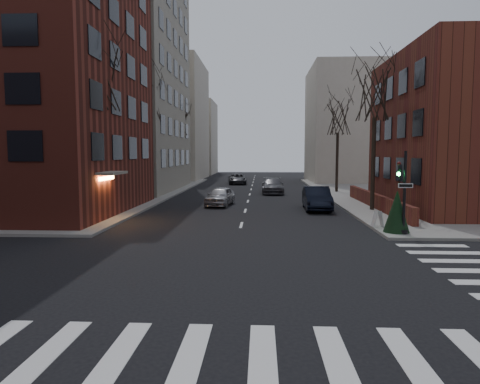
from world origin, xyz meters
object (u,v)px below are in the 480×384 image
object	(u,v)px
tree_left_a	(97,80)
evergreen_shrub	(397,211)
tree_left_c	(179,120)
tree_left_b	(149,98)
car_lane_gray	(273,186)
parked_sedan	(317,198)
streetlamp_far	(187,152)
traffic_signal	(403,198)
streetlamp_near	(145,151)
car_lane_far	(237,179)
tree_right_a	(375,94)
car_lane_silver	(220,196)
sandwich_board	(378,219)
tree_right_b	(338,118)

from	to	relation	value
tree_left_a	evergreen_shrub	bearing A→B (deg)	-15.47
tree_left_c	tree_left_b	bearing A→B (deg)	-90.00
tree_left_a	car_lane_gray	world-z (taller)	tree_left_a
tree_left_c	parked_sedan	xyz separation A→B (m)	(13.89, -21.23, -7.20)
streetlamp_far	parked_sedan	bearing A→B (deg)	-60.23
traffic_signal	evergreen_shrub	world-z (taller)	traffic_signal
tree_left_b	evergreen_shrub	distance (m)	24.70
tree_left_b	streetlamp_near	size ratio (longest dim) A/B	1.72
streetlamp_far	parked_sedan	distance (m)	26.98
tree_left_a	parked_sedan	world-z (taller)	tree_left_a
streetlamp_far	car_lane_far	distance (m)	7.47
tree_left_c	car_lane_gray	world-z (taller)	tree_left_c
tree_left_b	streetlamp_far	xyz separation A→B (m)	(0.60, 16.00, -4.68)
tree_right_a	streetlamp_near	world-z (taller)	tree_right_a
tree_left_c	streetlamp_near	world-z (taller)	tree_left_c
tree_right_a	car_lane_silver	xyz separation A→B (m)	(-10.86, 2.93, -7.30)
parked_sedan	car_lane_far	size ratio (longest dim) A/B	1.03
sandwich_board	streetlamp_near	bearing A→B (deg)	138.60
parked_sedan	car_lane_far	distance (m)	26.40
car_lane_gray	evergreen_shrub	size ratio (longest dim) A/B	2.54
parked_sedan	car_lane_gray	size ratio (longest dim) A/B	0.95
tree_left_b	evergreen_shrub	world-z (taller)	tree_left_b
traffic_signal	tree_left_b	distance (m)	24.87
traffic_signal	tree_right_a	size ratio (longest dim) A/B	0.41
tree_right_b	parked_sedan	size ratio (longest dim) A/B	1.82
tree_left_b	car_lane_silver	size ratio (longest dim) A/B	2.52
car_lane_silver	streetlamp_far	bearing A→B (deg)	114.04
traffic_signal	streetlamp_near	distance (m)	20.86
streetlamp_near	parked_sedan	bearing A→B (deg)	-13.66
streetlamp_near	car_lane_far	bearing A→B (deg)	74.42
traffic_signal	tree_left_a	world-z (taller)	tree_left_a
streetlamp_far	parked_sedan	xyz separation A→B (m)	(13.29, -23.23, -3.41)
traffic_signal	sandwich_board	distance (m)	2.44
car_lane_silver	sandwich_board	xyz separation A→B (m)	(9.36, -9.99, -0.15)
tree_left_c	streetlamp_far	xyz separation A→B (m)	(0.60, 2.00, -3.79)
traffic_signal	car_lane_far	xyz separation A→B (m)	(-9.95, 35.20, -1.23)
streetlamp_near	tree_right_b	bearing A→B (deg)	30.47
car_lane_gray	car_lane_silver	bearing A→B (deg)	-112.91
traffic_signal	car_lane_silver	distance (m)	15.61
car_lane_gray	car_lane_far	xyz separation A→B (m)	(-4.28, 13.02, -0.09)
parked_sedan	car_lane_far	xyz separation A→B (m)	(-7.10, 25.43, -0.15)
tree_left_c	tree_right_a	size ratio (longest dim) A/B	1.00
tree_right_a	sandwich_board	world-z (taller)	tree_right_a
tree_left_b	tree_right_b	size ratio (longest dim) A/B	1.18
streetlamp_far	car_lane_far	world-z (taller)	streetlamp_far
parked_sedan	car_lane_silver	xyz separation A→B (m)	(-7.14, 2.16, -0.10)
car_lane_far	evergreen_shrub	world-z (taller)	evergreen_shrub
tree_left_a	car_lane_silver	size ratio (longest dim) A/B	2.40
traffic_signal	streetlamp_far	xyz separation A→B (m)	(-16.14, 33.01, 2.33)
evergreen_shrub	tree_left_a	bearing A→B (deg)	164.53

